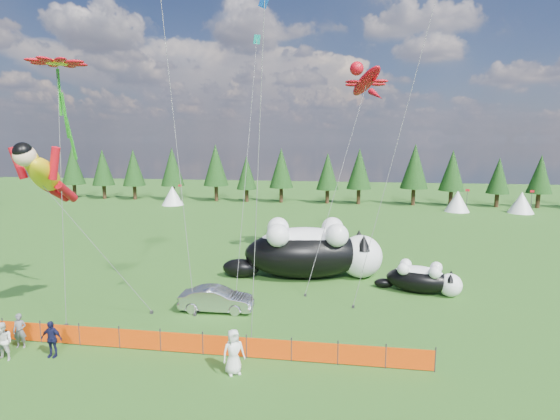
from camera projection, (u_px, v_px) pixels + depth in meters
The scene contains 17 objects.
ground at pixel (203, 325), 22.68m from camera, with size 160.00×160.00×0.00m, color #0C3609.
safety_fence at pixel (182, 342), 19.68m from camera, with size 22.06×0.06×1.10m.
tree_line at pixel (298, 177), 65.97m from camera, with size 90.00×4.00×8.00m, color black, non-canonical shape.
festival_tents at pixel (373, 200), 59.89m from camera, with size 50.00×3.20×2.80m, color white, non-canonical shape.
cat_large at pixel (312, 250), 30.37m from camera, with size 11.17×5.15×4.05m.
cat_small at pixel (422, 279), 27.40m from camera, with size 5.29×2.82×1.94m.
car at pixel (216, 299), 24.52m from camera, with size 1.44×4.12×1.36m, color silver.
spectator_a at pixel (20, 331), 20.16m from camera, with size 0.59×0.39×1.63m, color slate.
spectator_b at pixel (3, 342), 18.95m from camera, with size 0.83×0.49×1.71m, color white.
spectator_c at pixel (51, 339), 19.30m from camera, with size 0.97×0.50×1.66m, color #131536.
spectator_e at pixel (234, 352), 17.88m from camera, with size 0.93×0.61×1.91m, color white.
superhero_kite at pixel (45, 175), 21.81m from camera, with size 7.00×5.19×10.29m.
gecko_kite at pixel (366, 82), 31.70m from camera, with size 6.23×11.24×16.04m.
flower_kite at pixel (57, 66), 22.34m from camera, with size 3.35×3.66×13.67m.
diamond_kite_a at pixel (162, 12), 26.04m from camera, with size 3.75×5.32×19.31m.
diamond_kite_c at pixel (264, 24), 17.87m from camera, with size 0.92×1.20×15.87m.
diamond_kite_d at pixel (256, 55), 32.92m from camera, with size 0.93×9.11×19.10m.
Camera 1 is at (7.15, -20.60, 9.55)m, focal length 28.00 mm.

